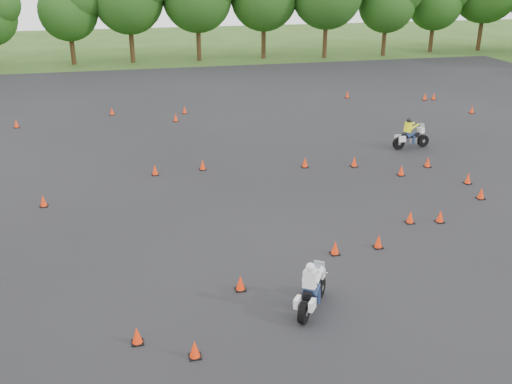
# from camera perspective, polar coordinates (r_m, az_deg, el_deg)

# --- Properties ---
(ground) EXTENTS (140.00, 140.00, 0.00)m
(ground) POSITION_cam_1_polar(r_m,az_deg,el_deg) (17.52, 2.93, -8.49)
(ground) COLOR #2D5119
(ground) RESTS_ON ground
(asphalt_pad) EXTENTS (62.00, 62.00, 0.00)m
(asphalt_pad) POSITION_cam_1_polar(r_m,az_deg,el_deg) (22.73, -1.12, -0.93)
(asphalt_pad) COLOR black
(asphalt_pad) RESTS_ON ground
(treeline) EXTENTS (87.17, 32.34, 10.80)m
(treeline) POSITION_cam_1_polar(r_m,az_deg,el_deg) (50.18, -4.17, 17.27)
(treeline) COLOR #1F4714
(treeline) RESTS_ON ground
(traffic_cones) EXTENTS (33.05, 32.79, 0.45)m
(traffic_cones) POSITION_cam_1_polar(r_m,az_deg,el_deg) (22.84, 0.61, -0.19)
(traffic_cones) COLOR #FF330A
(traffic_cones) RESTS_ON asphalt_pad
(rider_yellow) EXTENTS (2.07, 0.80, 1.56)m
(rider_yellow) POSITION_cam_1_polar(r_m,az_deg,el_deg) (30.07, 15.34, 5.70)
(rider_yellow) COLOR yellow
(rider_yellow) RESTS_ON ground
(rider_white) EXTENTS (1.65, 1.93, 1.51)m
(rider_white) POSITION_cam_1_polar(r_m,az_deg,el_deg) (15.72, 5.73, -9.26)
(rider_white) COLOR silver
(rider_white) RESTS_ON ground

